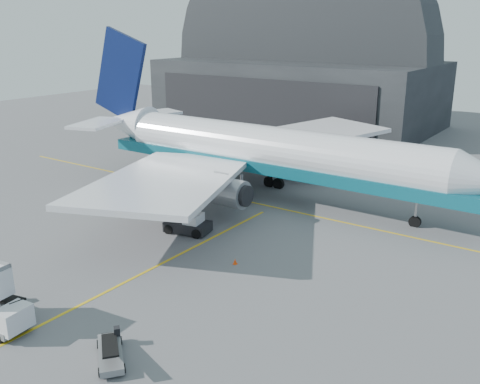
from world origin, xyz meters
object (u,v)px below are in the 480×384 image
Objects in this scene: pushback_tug at (189,225)px; belt_loader_b at (111,352)px; airliner at (259,150)px; belt_loader_a at (2,306)px.

belt_loader_b is (9.08, -17.71, -0.22)m from pushback_tug.
belt_loader_b is at bearing -71.88° from airliner.
pushback_tug is (1.11, -13.41, -4.41)m from airliner.
belt_loader_a is at bearing -89.12° from airliner.
belt_loader_a reaches higher than pushback_tug.
belt_loader_a is 1.37× the size of belt_loader_b.
airliner is 9.96× the size of belt_loader_a.
airliner is at bearing 98.71° from belt_loader_a.
airliner is 14.16m from pushback_tug.
pushback_tug is 0.85× the size of belt_loader_a.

